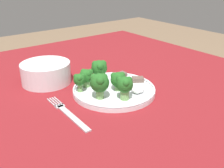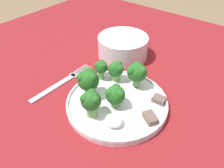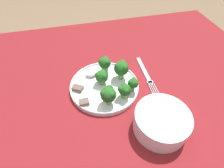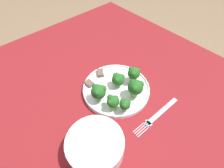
% 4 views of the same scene
% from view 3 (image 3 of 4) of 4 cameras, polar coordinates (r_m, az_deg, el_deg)
% --- Properties ---
extents(table, '(1.22, 1.10, 0.74)m').
position_cam_3_polar(table, '(0.66, 3.89, -10.47)').
color(table, maroon).
rests_on(table, ground_plane).
extents(dinner_plate, '(0.24, 0.24, 0.02)m').
position_cam_3_polar(dinner_plate, '(0.62, -2.52, -0.64)').
color(dinner_plate, white).
rests_on(dinner_plate, table).
extents(fork, '(0.02, 0.20, 0.00)m').
position_cam_3_polar(fork, '(0.68, 11.07, 3.11)').
color(fork, '#B2B2B7').
rests_on(fork, table).
extents(cream_bowl, '(0.16, 0.16, 0.07)m').
position_cam_3_polar(cream_bowl, '(0.52, 15.71, -11.89)').
color(cream_bowl, silver).
rests_on(cream_bowl, table).
extents(broccoli_floret_near_rim_left, '(0.04, 0.03, 0.05)m').
position_cam_3_polar(broccoli_floret_near_rim_left, '(0.57, 6.90, 0.22)').
color(broccoli_floret_near_rim_left, '#709E56').
rests_on(broccoli_floret_near_rim_left, dinner_plate).
extents(broccoli_floret_center_left, '(0.05, 0.04, 0.06)m').
position_cam_3_polar(broccoli_floret_center_left, '(0.64, -2.39, 6.78)').
color(broccoli_floret_center_left, '#709E56').
rests_on(broccoli_floret_center_left, dinner_plate).
extents(broccoli_floret_back_left, '(0.05, 0.04, 0.05)m').
position_cam_3_polar(broccoli_floret_back_left, '(0.60, -3.36, 2.50)').
color(broccoli_floret_back_left, '#709E56').
rests_on(broccoli_floret_back_left, dinner_plate).
extents(broccoli_floret_front_left, '(0.04, 0.04, 0.05)m').
position_cam_3_polar(broccoli_floret_front_left, '(0.56, 3.92, -2.02)').
color(broccoli_floret_front_left, '#709E56').
rests_on(broccoli_floret_front_left, dinner_plate).
extents(broccoli_floret_center_back, '(0.05, 0.05, 0.07)m').
position_cam_3_polar(broccoli_floret_center_back, '(0.61, 3.07, 5.16)').
color(broccoli_floret_center_back, '#709E56').
rests_on(broccoli_floret_center_back, dinner_plate).
extents(broccoli_floret_mid_cluster, '(0.05, 0.05, 0.07)m').
position_cam_3_polar(broccoli_floret_mid_cluster, '(0.53, -1.24, -3.26)').
color(broccoli_floret_mid_cluster, '#709E56').
rests_on(broccoli_floret_mid_cluster, dinner_plate).
extents(meat_slice_front_slice, '(0.03, 0.03, 0.01)m').
position_cam_3_polar(meat_slice_front_slice, '(0.57, -9.09, -5.88)').
color(meat_slice_front_slice, brown).
rests_on(meat_slice_front_slice, dinner_plate).
extents(meat_slice_middle_slice, '(0.04, 0.04, 0.01)m').
position_cam_3_polar(meat_slice_middle_slice, '(0.61, -11.14, -1.35)').
color(meat_slice_middle_slice, brown).
rests_on(meat_slice_middle_slice, dinner_plate).
extents(sauce_dollop, '(0.04, 0.04, 0.02)m').
position_cam_3_polar(sauce_dollop, '(0.64, -6.92, 3.49)').
color(sauce_dollop, white).
rests_on(sauce_dollop, dinner_plate).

